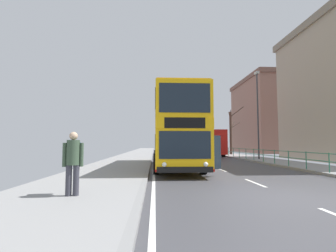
{
  "coord_description": "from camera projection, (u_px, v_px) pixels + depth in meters",
  "views": [
    {
      "loc": [
        -3.91,
        -6.96,
        1.53
      ],
      "look_at": [
        -3.2,
        6.5,
        2.5
      ],
      "focal_mm": 26.36,
      "sensor_mm": 36.0,
      "label": 1
    }
  ],
  "objects": [
    {
      "name": "pedestrian_with_backpack",
      "position": [
        73.0,
        158.0,
        6.69
      ],
      "size": [
        0.55,
        0.56,
        1.71
      ],
      "color": "#383842",
      "rests_on": "ground"
    },
    {
      "name": "background_bus_far_lane",
      "position": [
        208.0,
        142.0,
        31.7
      ],
      "size": [
        2.86,
        9.66,
        3.09
      ],
      "color": "red",
      "rests_on": "ground"
    },
    {
      "name": "background_building_01",
      "position": [
        269.0,
        116.0,
        43.75
      ],
      "size": [
        9.45,
        14.6,
        12.97
      ],
      "color": "#936656",
      "rests_on": "ground"
    },
    {
      "name": "ground",
      "position": [
        267.0,
        196.0,
        7.0
      ],
      "size": [
        15.8,
        140.0,
        0.2
      ],
      "color": "#404045"
    },
    {
      "name": "pedestrian_railing_far_kerb",
      "position": [
        263.0,
        153.0,
        19.03
      ],
      "size": [
        0.05,
        28.98,
        0.95
      ],
      "color": "#236B4C",
      "rests_on": "ground"
    },
    {
      "name": "street_lamp_far_side",
      "position": [
        258.0,
        108.0,
        22.7
      ],
      "size": [
        0.28,
        0.6,
        8.06
      ],
      "color": "#38383D",
      "rests_on": "ground"
    },
    {
      "name": "bare_tree_far_00",
      "position": [
        231.0,
        131.0,
        32.63
      ],
      "size": [
        1.81,
        2.9,
        6.22
      ],
      "color": "#423328",
      "rests_on": "ground"
    },
    {
      "name": "double_decker_bus_main",
      "position": [
        175.0,
        132.0,
        15.7
      ],
      "size": [
        3.19,
        10.9,
        4.38
      ],
      "color": "#F4B20F",
      "rests_on": "ground"
    }
  ]
}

